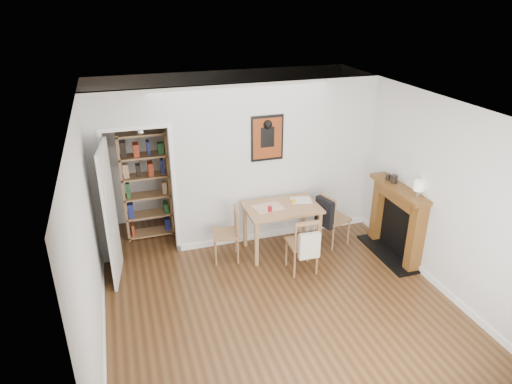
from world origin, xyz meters
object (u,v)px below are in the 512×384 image
object	(u,v)px
chair_front	(302,243)
orange_fruit	(294,201)
chair_right	(334,218)
mantel_lamp	(419,186)
dining_table	(282,212)
ceramic_jar_b	(388,177)
ceramic_jar_a	(394,179)
bookshelf	(146,186)
red_glass	(270,209)
chair_left	(226,234)
fireplace	(397,219)
notebook	(301,200)

from	to	relation	value
chair_front	orange_fruit	world-z (taller)	chair_front
chair_right	orange_fruit	world-z (taller)	chair_right
chair_right	mantel_lamp	distance (m)	1.49
chair_front	dining_table	bearing A→B (deg)	98.08
chair_right	ceramic_jar_b	xyz separation A→B (m)	(0.72, -0.29, 0.75)
dining_table	ceramic_jar_a	xyz separation A→B (m)	(1.62, -0.47, 0.54)
bookshelf	red_glass	world-z (taller)	bookshelf
bookshelf	ceramic_jar_b	xyz separation A→B (m)	(3.54, -1.51, 0.31)
chair_left	bookshelf	world-z (taller)	bookshelf
chair_front	bookshelf	distance (m)	2.75
fireplace	notebook	world-z (taller)	fireplace
red_glass	ceramic_jar_b	distance (m)	1.89
dining_table	mantel_lamp	world-z (taller)	mantel_lamp
chair_left	orange_fruit	distance (m)	1.18
fireplace	ceramic_jar_a	size ratio (longest dim) A/B	10.04
chair_front	red_glass	distance (m)	0.71
chair_left	mantel_lamp	world-z (taller)	mantel_lamp
chair_right	chair_left	bearing A→B (deg)	177.77
chair_left	chair_front	bearing A→B (deg)	-33.12
fireplace	ceramic_jar_b	size ratio (longest dim) A/B	13.02
dining_table	ceramic_jar_a	bearing A→B (deg)	-16.30
chair_left	orange_fruit	world-z (taller)	chair_left
chair_right	chair_front	world-z (taller)	chair_front
dining_table	chair_front	distance (m)	0.67
chair_front	fireplace	size ratio (longest dim) A/B	0.72
notebook	ceramic_jar_b	bearing A→B (deg)	-19.78
orange_fruit	chair_right	bearing A→B (deg)	-9.17
orange_fruit	ceramic_jar_b	world-z (taller)	ceramic_jar_b
dining_table	ceramic_jar_a	world-z (taller)	ceramic_jar_a
chair_right	chair_front	bearing A→B (deg)	-143.77
bookshelf	mantel_lamp	distance (m)	4.23
red_glass	ceramic_jar_a	distance (m)	1.93
fireplace	orange_fruit	xyz separation A→B (m)	(-1.45, 0.69, 0.20)
chair_right	bookshelf	xyz separation A→B (m)	(-2.82, 1.21, 0.44)
ceramic_jar_a	chair_left	bearing A→B (deg)	168.91
mantel_lamp	chair_right	bearing A→B (deg)	130.68
notebook	ceramic_jar_b	world-z (taller)	ceramic_jar_b
dining_table	chair_left	size ratio (longest dim) A/B	1.33
mantel_lamp	ceramic_jar_b	size ratio (longest dim) A/B	2.41
chair_right	red_glass	distance (m)	1.17
chair_front	notebook	world-z (taller)	chair_front
chair_left	bookshelf	bearing A→B (deg)	132.28
orange_fruit	ceramic_jar_a	distance (m)	1.56
ceramic_jar_b	dining_table	bearing A→B (deg)	167.95
dining_table	mantel_lamp	distance (m)	2.04
mantel_lamp	ceramic_jar_a	distance (m)	0.52
orange_fruit	notebook	bearing A→B (deg)	18.48
chair_right	ceramic_jar_b	size ratio (longest dim) A/B	9.23
chair_left	chair_right	xyz separation A→B (m)	(1.78, -0.07, 0.03)
chair_left	ceramic_jar_a	bearing A→B (deg)	-11.09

